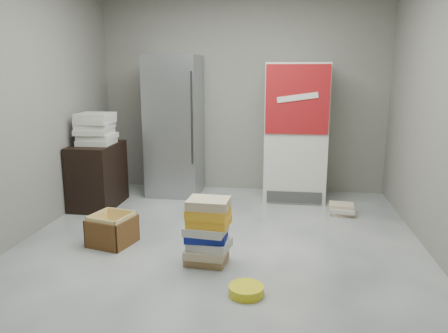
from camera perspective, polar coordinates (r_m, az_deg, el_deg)
ground at (r=4.12m, az=-1.22°, el=-11.87°), size 5.00×5.00×0.00m
room_shell at (r=3.76m, az=-1.35°, el=13.98°), size 4.04×5.04×2.82m
steel_fridge at (r=6.08m, az=-6.46°, el=5.25°), size 0.70×0.72×1.90m
coke_cooler at (r=5.89m, az=9.33°, el=4.50°), size 0.80×0.73×1.80m
wood_shelf at (r=5.77m, az=-16.16°, el=-1.10°), size 0.50×0.80×0.80m
supply_box_stack at (r=5.65m, az=-16.42°, el=4.76°), size 0.44×0.44×0.39m
phonebook_stack_main at (r=3.91m, az=-2.16°, el=-8.47°), size 0.42×0.34×0.61m
phonebook_stack_side at (r=5.46m, az=15.16°, el=-5.43°), size 0.33×0.29×0.13m
cardboard_box at (r=4.53m, az=-14.38°, el=-8.24°), size 0.47×0.47×0.31m
bucket_lid at (r=3.50m, az=2.92°, el=-15.85°), size 0.33×0.33×0.07m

